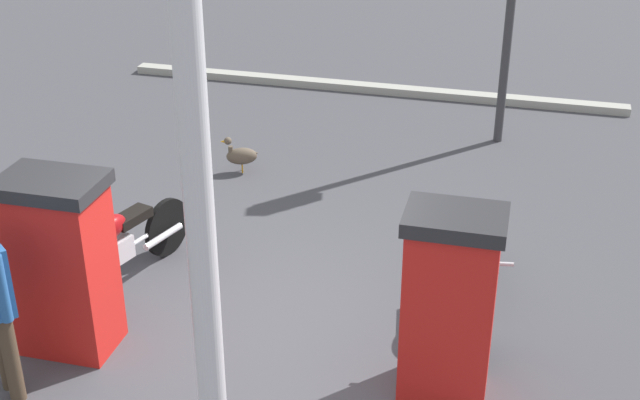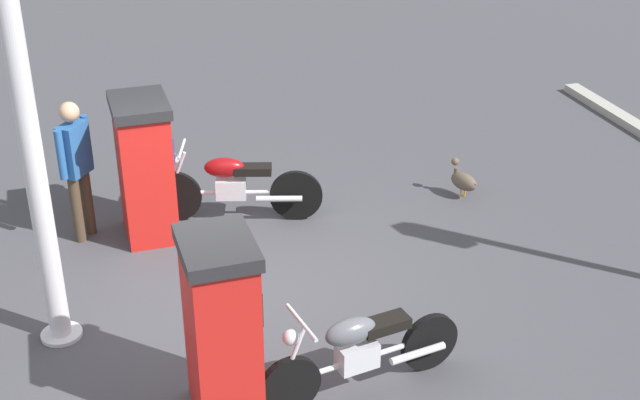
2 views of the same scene
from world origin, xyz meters
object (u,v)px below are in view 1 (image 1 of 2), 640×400
motorcycle_near_pump (473,275)px  motorcycle_far_pump (116,245)px  fuel_pump_near (449,304)px  wandering_duck (241,155)px  fuel_pump_far (62,263)px  canopy_support_pole (200,227)px

motorcycle_near_pump → motorcycle_far_pump: bearing=92.5°
fuel_pump_near → wandering_duck: size_ratio=3.43×
fuel_pump_near → wandering_duck: 4.89m
fuel_pump_far → motorcycle_far_pump: (1.01, -0.03, -0.38)m
fuel_pump_near → motorcycle_far_pump: 3.49m
canopy_support_pole → motorcycle_far_pump: bearing=37.4°
fuel_pump_near → fuel_pump_far: 3.34m
fuel_pump_near → canopy_support_pole: bearing=127.3°
motorcycle_near_pump → canopy_support_pole: canopy_support_pole is taller
motorcycle_near_pump → wandering_duck: size_ratio=4.02×
motorcycle_near_pump → canopy_support_pole: (-2.39, 1.79, 1.60)m
fuel_pump_far → wandering_duck: size_ratio=3.42×
wandering_duck → fuel_pump_far: bearing=173.0°
motorcycle_far_pump → canopy_support_pole: size_ratio=0.47×
wandering_duck → canopy_support_pole: size_ratio=0.12×
fuel_pump_near → wandering_duck: bearing=36.2°
motorcycle_near_pump → wandering_duck: bearing=47.9°
fuel_pump_near → motorcycle_near_pump: bearing=-8.8°
fuel_pump_far → motorcycle_far_pump: size_ratio=0.84×
motorcycle_near_pump → motorcycle_far_pump: motorcycle_far_pump is taller
fuel_pump_near → fuel_pump_far: (-0.00, 3.34, -0.00)m
fuel_pump_near → motorcycle_far_pump: fuel_pump_near is taller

